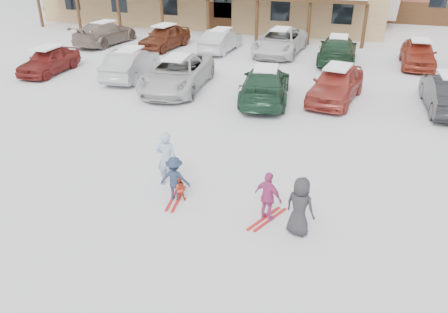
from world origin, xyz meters
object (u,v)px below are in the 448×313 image
(parked_car_2, at_px, (177,73))
(parked_car_10, at_px, (280,42))
(child_navy, at_px, (175,179))
(parked_car_3, at_px, (265,84))
(adult_skier, at_px, (167,159))
(parked_car_12, at_px, (418,53))
(parked_car_5, at_px, (448,93))
(parked_car_7, at_px, (105,33))
(parked_car_8, at_px, (165,37))
(parked_car_4, at_px, (336,84))
(parked_car_1, at_px, (131,64))
(parked_car_11, at_px, (338,50))
(bystander_dark, at_px, (300,207))
(toddler_red, at_px, (179,188))
(child_magenta, at_px, (268,197))
(parked_car_0, at_px, (49,60))
(parked_car_9, at_px, (221,40))

(parked_car_2, xyz_separation_m, parked_car_10, (3.36, 8.43, 0.00))
(child_navy, xyz_separation_m, parked_car_3, (0.55, 8.91, 0.09))
(child_navy, bearing_deg, parked_car_2, -74.92)
(adult_skier, xyz_separation_m, parked_car_12, (8.04, 16.48, -0.11))
(parked_car_3, bearing_deg, parked_car_5, -179.81)
(parked_car_7, bearing_deg, parked_car_8, -171.93)
(adult_skier, xyz_separation_m, parked_car_4, (4.10, 9.19, -0.08))
(child_navy, bearing_deg, parked_car_1, -63.65)
(adult_skier, relative_size, parked_car_2, 0.31)
(parked_car_11, distance_m, parked_car_12, 4.44)
(parked_car_5, xyz_separation_m, parked_car_12, (-0.67, 7.11, -0.02))
(bystander_dark, height_order, parked_car_5, bystander_dark)
(child_navy, bearing_deg, parked_car_7, -61.16)
(parked_car_4, bearing_deg, parked_car_5, 11.39)
(parked_car_4, xyz_separation_m, parked_car_5, (4.61, 0.18, -0.01))
(parked_car_2, relative_size, parked_car_3, 1.09)
(toddler_red, bearing_deg, parked_car_5, -157.72)
(parked_car_3, xyz_separation_m, parked_car_7, (-12.96, 7.91, 0.01))
(bystander_dark, bearing_deg, child_magenta, 0.54)
(bystander_dark, xyz_separation_m, parked_car_8, (-11.58, 17.43, -0.03))
(parked_car_0, bearing_deg, bystander_dark, -35.61)
(bystander_dark, distance_m, parked_car_3, 9.92)
(parked_car_0, xyz_separation_m, parked_car_12, (19.07, 7.43, 0.06))
(parked_car_3, bearing_deg, child_magenta, 95.06)
(parked_car_8, relative_size, parked_car_11, 0.85)
(child_navy, bearing_deg, toddler_red, 163.25)
(adult_skier, bearing_deg, parked_car_1, -61.59)
(parked_car_1, bearing_deg, parked_car_8, -86.49)
(child_navy, xyz_separation_m, parked_car_7, (-12.41, 16.82, 0.10))
(parked_car_0, height_order, parked_car_8, parked_car_8)
(parked_car_7, xyz_separation_m, parked_car_10, (11.91, 0.87, 0.02))
(child_magenta, distance_m, parked_car_5, 11.63)
(parked_car_5, height_order, parked_car_10, parked_car_10)
(child_navy, distance_m, parked_car_12, 18.72)
(child_navy, bearing_deg, bystander_dark, 163.80)
(bystander_dark, height_order, parked_car_2, bystander_dark)
(child_navy, relative_size, parked_car_12, 0.30)
(parked_car_3, height_order, parked_car_5, parked_car_5)
(parked_car_2, relative_size, parked_car_11, 1.07)
(parked_car_7, bearing_deg, parked_car_9, -170.27)
(child_navy, distance_m, parked_car_2, 10.04)
(parked_car_0, distance_m, parked_car_10, 13.63)
(parked_car_1, distance_m, parked_car_12, 15.97)
(child_navy, height_order, parked_car_0, parked_car_0)
(parked_car_4, bearing_deg, bystander_dark, -80.90)
(parked_car_1, bearing_deg, parked_car_3, 163.71)
(parked_car_0, xyz_separation_m, parked_car_9, (7.33, 7.48, 0.01))
(child_navy, bearing_deg, parked_car_11, -108.10)
(parked_car_4, bearing_deg, parked_car_12, 70.80)
(parked_car_4, bearing_deg, toddler_red, -100.06)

